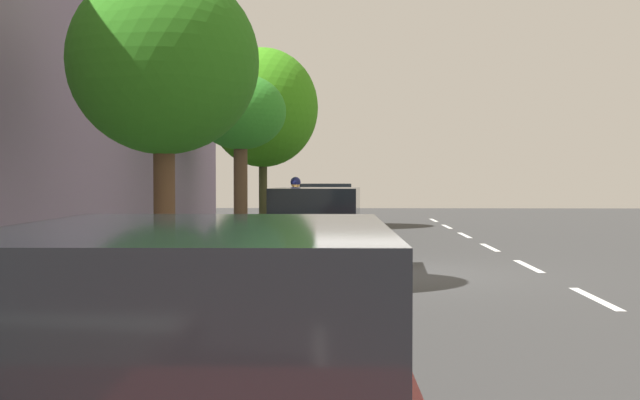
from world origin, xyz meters
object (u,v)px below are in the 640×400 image
(parked_sedan_dark_blue_second, at_px, (316,229))
(street_tree_mid_block, at_px, (240,114))
(bicycle_at_curb, at_px, (302,230))
(cyclist_with_backpack, at_px, (295,203))
(parked_sedan_black_nearest, at_px, (326,208))
(street_tree_far_end, at_px, (164,63))
(street_tree_near_cyclist, at_px, (263,108))

(parked_sedan_dark_blue_second, xyz_separation_m, street_tree_mid_block, (2.24, -6.52, 2.64))
(bicycle_at_curb, relative_size, cyclist_with_backpack, 1.02)
(parked_sedan_black_nearest, relative_size, cyclist_with_backpack, 2.56)
(bicycle_at_curb, relative_size, street_tree_far_end, 0.37)
(parked_sedan_dark_blue_second, bearing_deg, bicycle_at_curb, -84.28)
(cyclist_with_backpack, bearing_deg, street_tree_far_end, 80.22)
(bicycle_at_curb, distance_m, street_tree_near_cyclist, 8.13)
(parked_sedan_black_nearest, bearing_deg, street_tree_near_cyclist, -43.63)
(bicycle_at_curb, height_order, street_tree_near_cyclist, street_tree_near_cyclist)
(parked_sedan_black_nearest, distance_m, street_tree_mid_block, 5.18)
(parked_sedan_dark_blue_second, bearing_deg, parked_sedan_black_nearest, -89.68)
(parked_sedan_black_nearest, distance_m, parked_sedan_dark_blue_second, 10.40)
(street_tree_far_end, bearing_deg, bicycle_at_curb, -101.85)
(parked_sedan_black_nearest, distance_m, bicycle_at_curb, 5.02)
(cyclist_with_backpack, distance_m, street_tree_near_cyclist, 7.40)
(bicycle_at_curb, relative_size, street_tree_mid_block, 0.41)
(parked_sedan_black_nearest, height_order, street_tree_far_end, street_tree_far_end)
(parked_sedan_black_nearest, height_order, cyclist_with_backpack, cyclist_with_backpack)
(parked_sedan_dark_blue_second, xyz_separation_m, bicycle_at_curb, (0.54, -5.42, -0.36))
(street_tree_far_end, bearing_deg, parked_sedan_black_nearest, -99.48)
(cyclist_with_backpack, height_order, street_tree_near_cyclist, street_tree_near_cyclist)
(street_tree_near_cyclist, bearing_deg, street_tree_far_end, 90.00)
(parked_sedan_dark_blue_second, height_order, bicycle_at_curb, parked_sedan_dark_blue_second)
(parked_sedan_dark_blue_second, height_order, street_tree_mid_block, street_tree_mid_block)
(cyclist_with_backpack, bearing_deg, street_tree_mid_block, -23.37)
(cyclist_with_backpack, xyz_separation_m, street_tree_far_end, (1.47, 8.54, 2.41))
(street_tree_mid_block, bearing_deg, street_tree_far_end, 90.00)
(cyclist_with_backpack, distance_m, street_tree_far_end, 9.00)
(parked_sedan_black_nearest, relative_size, street_tree_near_cyclist, 0.74)
(cyclist_with_backpack, bearing_deg, street_tree_near_cyclist, -77.41)
(cyclist_with_backpack, relative_size, street_tree_mid_block, 0.40)
(street_tree_mid_block, bearing_deg, bicycle_at_curb, 147.08)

